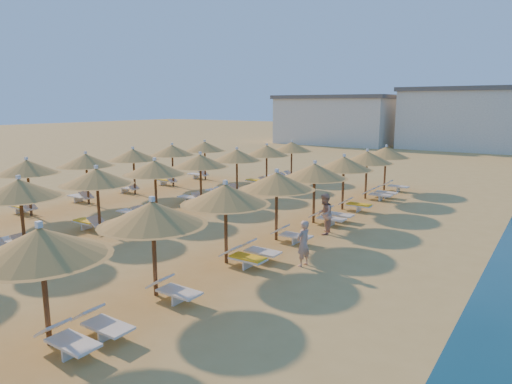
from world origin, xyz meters
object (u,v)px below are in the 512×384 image
Objects in this scene: parasol_row_east at (253,188)px; beachgoer_a at (303,243)px; parasol_row_west at (128,173)px; beachgoer_b at (324,214)px.

beachgoer_a is (2.30, -0.41, -1.55)m from parasol_row_east.
beachgoer_b is (7.93, 3.46, -1.48)m from parasol_row_west.
beachgoer_a is at bearing -10.16° from parasol_row_east.
beachgoer_b is (1.20, 3.46, -1.48)m from parasol_row_east.
parasol_row_east is at bearing -32.65° from beachgoer_b.
parasol_row_east is 6.73m from parasol_row_west.
beachgoer_b reaches higher than beachgoer_a.
parasol_row_west reaches higher than beachgoer_b.
parasol_row_west is at bearing -81.76° from beachgoer_a.
parasol_row_east reaches higher than beachgoer_a.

